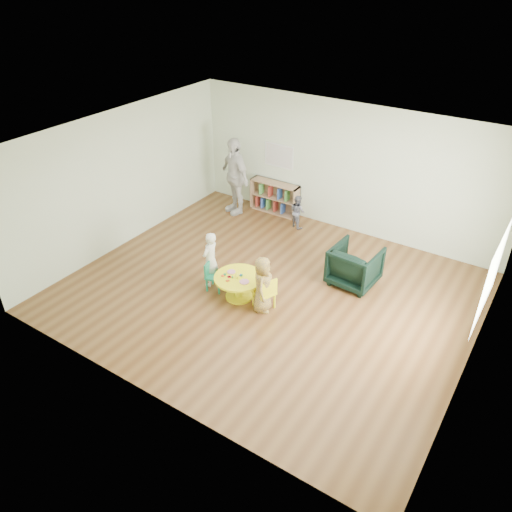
% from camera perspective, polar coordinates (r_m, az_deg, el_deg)
% --- Properties ---
extents(room, '(7.10, 7.00, 2.80)m').
position_cam_1_polar(room, '(8.19, 1.64, 6.66)').
color(room, brown).
rests_on(room, ground).
extents(activity_table, '(0.88, 0.88, 0.48)m').
position_cam_1_polar(activity_table, '(8.86, -1.99, -3.12)').
color(activity_table, '#FCF815').
rests_on(activity_table, ground).
extents(kid_chair_left, '(0.36, 0.36, 0.56)m').
position_cam_1_polar(kid_chair_left, '(9.11, -4.92, -2.16)').
color(kid_chair_left, '#1A9065').
rests_on(kid_chair_left, ground).
extents(kid_chair_right, '(0.43, 0.43, 0.61)m').
position_cam_1_polar(kid_chair_right, '(8.59, 1.10, -4.18)').
color(kid_chair_right, '#FCF815').
rests_on(kid_chair_right, ground).
extents(bookshelf, '(1.20, 0.30, 0.75)m').
position_cam_1_polar(bookshelf, '(11.82, 2.16, 6.74)').
color(bookshelf, '#9E7857').
rests_on(bookshelf, ground).
extents(alphabet_poster, '(0.74, 0.01, 0.54)m').
position_cam_1_polar(alphabet_poster, '(11.53, 2.64, 11.37)').
color(alphabet_poster, white).
rests_on(alphabet_poster, ground).
extents(armchair, '(0.87, 0.89, 0.76)m').
position_cam_1_polar(armchair, '(9.36, 11.22, -1.10)').
color(armchair, black).
rests_on(armchair, ground).
extents(child_left, '(0.28, 0.40, 1.08)m').
position_cam_1_polar(child_left, '(9.11, -5.25, -0.38)').
color(child_left, silver).
rests_on(child_left, ground).
extents(child_right, '(0.50, 0.59, 1.04)m').
position_cam_1_polar(child_right, '(8.45, 0.75, -3.28)').
color(child_right, yellow).
rests_on(child_right, ground).
extents(toddler, '(0.45, 0.41, 0.76)m').
position_cam_1_polar(toddler, '(11.15, 4.75, 5.10)').
color(toddler, '#161B38').
rests_on(toddler, ground).
extents(adult_caretaker, '(1.14, 0.84, 1.80)m').
position_cam_1_polar(adult_caretaker, '(11.60, -2.45, 9.12)').
color(adult_caretaker, silver).
rests_on(adult_caretaker, ground).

